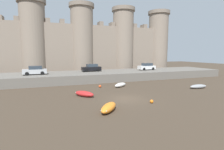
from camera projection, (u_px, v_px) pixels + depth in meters
ground_plane at (126, 99)px, 21.39m from camera, size 160.00×160.00×0.00m
quay_road at (93, 76)px, 36.77m from camera, size 59.82×10.00×1.64m
castle at (82, 43)px, 46.69m from camera, size 54.40×6.58×21.40m
rowboat_foreground_left at (198, 86)px, 27.75m from camera, size 3.08×1.03×0.64m
rowboat_near_channel_right at (120, 85)px, 28.98m from camera, size 2.85×2.35×0.69m
rowboat_midflat_centre at (109, 107)px, 16.75m from camera, size 2.72×3.03×0.76m
rowboat_midflat_left at (84, 94)px, 22.61m from camera, size 2.74×3.10×0.70m
mooring_buoy_off_centre at (152, 101)px, 19.53m from camera, size 0.40×0.40×0.40m
mooring_buoy_near_channel at (100, 86)px, 28.53m from camera, size 0.42×0.42×0.42m
car_quay_centre_east at (35, 70)px, 32.10m from camera, size 4.22×2.12×1.62m
car_quay_east at (147, 67)px, 41.34m from camera, size 4.22×2.12×1.62m
car_quay_west at (91, 68)px, 38.00m from camera, size 4.22×2.12×1.62m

